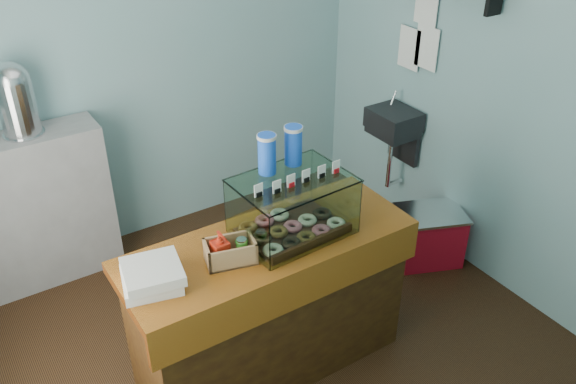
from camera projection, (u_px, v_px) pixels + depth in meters
ground at (250, 336)px, 3.87m from camera, size 3.50×3.50×0.00m
room_shell at (243, 81)px, 3.00m from camera, size 3.54×3.04×2.82m
counter at (270, 305)px, 3.45m from camera, size 1.60×0.60×0.90m
back_shelf at (35, 210)px, 4.11m from camera, size 1.00×0.32×1.10m
display_case at (290, 202)px, 3.23m from camera, size 0.61×0.46×0.54m
condiment_crate at (228, 251)px, 3.04m from camera, size 0.28×0.21×0.19m
pastry_boxes at (152, 276)px, 2.89m from camera, size 0.33×0.33×0.11m
coffee_urn at (15, 98)px, 3.74m from camera, size 0.26×0.26×0.47m
red_cooler at (429, 236)px, 4.45m from camera, size 0.57×0.51×0.41m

